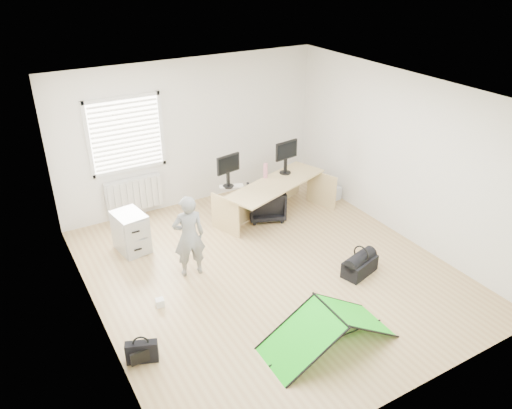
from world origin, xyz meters
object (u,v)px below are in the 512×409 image
storage_crate (328,193)px  monitor_left (228,175)px  monitor_right (285,162)px  office_chair (266,202)px  duffel_bag (360,266)px  kite (329,326)px  thermos (265,171)px  person (189,236)px  filing_cabinet (131,232)px  laptop_bag (142,352)px  desk (276,201)px

storage_crate → monitor_left: bearing=175.8°
monitor_right → office_chair: (-0.50, -0.16, -0.63)m
monitor_left → office_chair: (0.67, -0.16, -0.62)m
duffel_bag → monitor_right: bearing=69.3°
kite → thermos: bearing=73.2°
person → filing_cabinet: bearing=-53.3°
storage_crate → person: bearing=-163.8°
monitor_left → office_chair: 0.92m
thermos → storage_crate: (1.31, -0.16, -0.71)m
monitor_left → laptop_bag: (-2.42, -2.47, -0.77)m
person → monitor_left: bearing=-128.5°
desk → person: 2.19m
monitor_left → person: size_ratio=0.35×
storage_crate → duffel_bag: bearing=-116.2°
storage_crate → duffel_bag: size_ratio=0.79×
monitor_left → thermos: monitor_left is taller
duffel_bag → filing_cabinet: bearing=123.4°
filing_cabinet → office_chair: bearing=-12.0°
thermos → person: person is taller
monitor_left → duffel_bag: 2.68m
monitor_right → storage_crate: 1.21m
monitor_right → monitor_left: bearing=171.7°
monitor_left → thermos: size_ratio=1.68×
desk → duffel_bag: (0.17, -2.09, -0.22)m
filing_cabinet → monitor_left: bearing=-8.0°
thermos → office_chair: thermos is taller
office_chair → kite: office_chair is taller
office_chair → kite: (-1.01, -3.16, -0.04)m
monitor_right → kite: size_ratio=0.28×
filing_cabinet → storage_crate: bearing=-10.7°
storage_crate → duffel_bag: storage_crate is taller
monitor_right → thermos: 0.42m
desk → monitor_right: (0.36, 0.27, 0.58)m
desk → monitor_left: size_ratio=4.52×
desk → thermos: thermos is taller
office_chair → kite: bearing=94.7°
monitor_left → storage_crate: 2.21m
laptop_bag → person: bearing=69.8°
desk → monitor_left: 1.02m
thermos → storage_crate: thermos is taller
person → kite: person is taller
filing_cabinet → monitor_left: (1.77, 0.02, 0.59)m
monitor_right → thermos: (-0.41, 0.01, -0.09)m
kite → storage_crate: kite is taller
storage_crate → kite: bearing=-127.2°
filing_cabinet → office_chair: size_ratio=1.01×
desk → monitor_left: monitor_left is taller
monitor_right → laptop_bag: 4.42m
kite → storage_crate: size_ratio=3.70×
office_chair → laptop_bag: 3.86m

